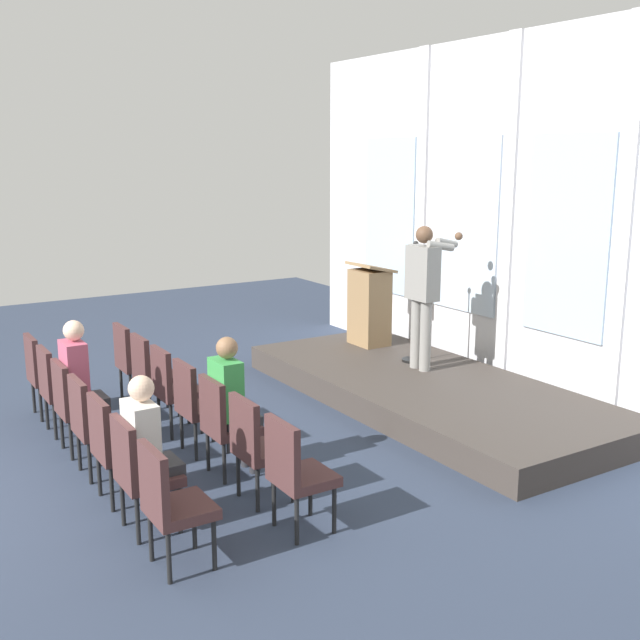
{
  "coord_description": "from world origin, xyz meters",
  "views": [
    {
      "loc": [
        6.74,
        -0.21,
        2.93
      ],
      "look_at": [
        -0.11,
        4.09,
        1.16
      ],
      "focal_mm": 43.02,
      "sensor_mm": 36.0,
      "label": 1
    }
  ],
  "objects_px": {
    "chair_r0_c1": "(151,370)",
    "chair_r1_c0": "(43,370)",
    "chair_r0_c4": "(224,420)",
    "chair_r1_c2": "(74,401)",
    "chair_r0_c5": "(257,442)",
    "chair_r1_c6": "(170,499)",
    "speaker": "(423,287)",
    "chair_r0_c6": "(295,468)",
    "chair_r0_c3": "(196,401)",
    "audience_r1_c2": "(80,379)",
    "chair_r1_c4": "(114,442)",
    "chair_r1_c1": "(57,385)",
    "chair_r0_c0": "(132,358)",
    "audience_r0_c4": "(232,398)",
    "chair_r0_c2": "(172,385)",
    "lectern": "(369,305)",
    "chair_r1_c5": "(139,468)",
    "mic_stand": "(413,336)",
    "audience_r1_c5": "(149,445)",
    "chair_r1_c3": "(92,420)"
  },
  "relations": [
    {
      "from": "lectern",
      "to": "chair_r0_c5",
      "type": "relative_size",
      "value": 1.23
    },
    {
      "from": "chair_r0_c2",
      "to": "chair_r0_c3",
      "type": "relative_size",
      "value": 1.0
    },
    {
      "from": "lectern",
      "to": "chair_r1_c2",
      "type": "bearing_deg",
      "value": -75.94
    },
    {
      "from": "chair_r0_c0",
      "to": "chair_r1_c5",
      "type": "xyz_separation_m",
      "value": [
        3.22,
        -1.02,
        0.0
      ]
    },
    {
      "from": "speaker",
      "to": "chair_r0_c5",
      "type": "height_order",
      "value": "speaker"
    },
    {
      "from": "chair_r0_c1",
      "to": "chair_r1_c0",
      "type": "height_order",
      "value": "same"
    },
    {
      "from": "speaker",
      "to": "chair_r1_c4",
      "type": "bearing_deg",
      "value": -76.28
    },
    {
      "from": "chair_r0_c3",
      "to": "audience_r1_c2",
      "type": "xyz_separation_m",
      "value": [
        -0.64,
        -0.94,
        0.21
      ]
    },
    {
      "from": "audience_r1_c5",
      "to": "chair_r1_c6",
      "type": "bearing_deg",
      "value": -7.42
    },
    {
      "from": "chair_r1_c1",
      "to": "chair_r1_c4",
      "type": "bearing_deg",
      "value": 0.0
    },
    {
      "from": "chair_r0_c3",
      "to": "chair_r1_c2",
      "type": "xyz_separation_m",
      "value": [
        -0.64,
        -1.02,
        0.0
      ]
    },
    {
      "from": "audience_r0_c4",
      "to": "chair_r0_c5",
      "type": "relative_size",
      "value": 1.4
    },
    {
      "from": "speaker",
      "to": "chair_r0_c3",
      "type": "xyz_separation_m",
      "value": [
        0.38,
        -3.16,
        -0.8
      ]
    },
    {
      "from": "speaker",
      "to": "chair_r1_c4",
      "type": "distance_m",
      "value": 4.38
    },
    {
      "from": "audience_r0_c4",
      "to": "chair_r0_c6",
      "type": "xyz_separation_m",
      "value": [
        1.29,
        -0.08,
        -0.2
      ]
    },
    {
      "from": "chair_r0_c4",
      "to": "audience_r1_c5",
      "type": "relative_size",
      "value": 0.74
    },
    {
      "from": "chair_r0_c3",
      "to": "audience_r1_c2",
      "type": "relative_size",
      "value": 0.7
    },
    {
      "from": "lectern",
      "to": "chair_r0_c4",
      "type": "relative_size",
      "value": 1.23
    },
    {
      "from": "mic_stand",
      "to": "chair_r0_c1",
      "type": "relative_size",
      "value": 1.65
    },
    {
      "from": "chair_r0_c3",
      "to": "audience_r1_c2",
      "type": "distance_m",
      "value": 1.16
    },
    {
      "from": "speaker",
      "to": "chair_r0_c6",
      "type": "bearing_deg",
      "value": -53.83
    },
    {
      "from": "chair_r0_c5",
      "to": "chair_r0_c3",
      "type": "bearing_deg",
      "value": 180.0
    },
    {
      "from": "chair_r0_c5",
      "to": "mic_stand",
      "type": "bearing_deg",
      "value": 121.18
    },
    {
      "from": "chair_r0_c5",
      "to": "audience_r1_c5",
      "type": "xyz_separation_m",
      "value": [
        0.0,
        -0.94,
        0.18
      ]
    },
    {
      "from": "chair_r1_c3",
      "to": "chair_r1_c5",
      "type": "relative_size",
      "value": 1.0
    },
    {
      "from": "mic_stand",
      "to": "chair_r1_c4",
      "type": "height_order",
      "value": "mic_stand"
    },
    {
      "from": "chair_r0_c4",
      "to": "chair_r0_c3",
      "type": "bearing_deg",
      "value": 180.0
    },
    {
      "from": "chair_r1_c0",
      "to": "chair_r1_c1",
      "type": "relative_size",
      "value": 1.0
    },
    {
      "from": "chair_r1_c2",
      "to": "audience_r1_c5",
      "type": "height_order",
      "value": "audience_r1_c5"
    },
    {
      "from": "chair_r1_c0",
      "to": "chair_r1_c2",
      "type": "height_order",
      "value": "same"
    },
    {
      "from": "chair_r0_c5",
      "to": "chair_r1_c2",
      "type": "bearing_deg",
      "value": -152.1
    },
    {
      "from": "chair_r0_c3",
      "to": "chair_r1_c4",
      "type": "relative_size",
      "value": 1.0
    },
    {
      "from": "chair_r0_c4",
      "to": "chair_r0_c5",
      "type": "distance_m",
      "value": 0.64
    },
    {
      "from": "chair_r1_c3",
      "to": "chair_r1_c6",
      "type": "bearing_deg",
      "value": 0.0
    },
    {
      "from": "chair_r0_c6",
      "to": "chair_r1_c3",
      "type": "distance_m",
      "value": 2.19
    },
    {
      "from": "audience_r0_c4",
      "to": "chair_r0_c2",
      "type": "bearing_deg",
      "value": -176.37
    },
    {
      "from": "chair_r0_c4",
      "to": "chair_r1_c6",
      "type": "relative_size",
      "value": 1.0
    },
    {
      "from": "chair_r0_c3",
      "to": "chair_r1_c1",
      "type": "xyz_separation_m",
      "value": [
        -1.29,
        -1.02,
        0.0
      ]
    },
    {
      "from": "chair_r1_c5",
      "to": "audience_r1_c5",
      "type": "relative_size",
      "value": 0.74
    },
    {
      "from": "chair_r0_c0",
      "to": "audience_r1_c5",
      "type": "relative_size",
      "value": 0.74
    },
    {
      "from": "chair_r0_c4",
      "to": "chair_r1_c2",
      "type": "height_order",
      "value": "same"
    },
    {
      "from": "chair_r1_c3",
      "to": "chair_r1_c4",
      "type": "distance_m",
      "value": 0.64
    },
    {
      "from": "chair_r0_c1",
      "to": "chair_r0_c5",
      "type": "height_order",
      "value": "same"
    },
    {
      "from": "speaker",
      "to": "chair_r0_c3",
      "type": "distance_m",
      "value": 3.28
    },
    {
      "from": "chair_r0_c1",
      "to": "chair_r1_c1",
      "type": "distance_m",
      "value": 1.02
    },
    {
      "from": "audience_r0_c4",
      "to": "chair_r1_c1",
      "type": "relative_size",
      "value": 1.4
    },
    {
      "from": "chair_r0_c0",
      "to": "chair_r0_c6",
      "type": "xyz_separation_m",
      "value": [
        3.87,
        0.0,
        0.0
      ]
    },
    {
      "from": "chair_r1_c2",
      "to": "chair_r1_c6",
      "type": "bearing_deg",
      "value": 0.0
    },
    {
      "from": "chair_r0_c1",
      "to": "chair_r0_c4",
      "type": "bearing_deg",
      "value": 0.0
    },
    {
      "from": "mic_stand",
      "to": "chair_r0_c4",
      "type": "relative_size",
      "value": 1.65
    }
  ]
}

